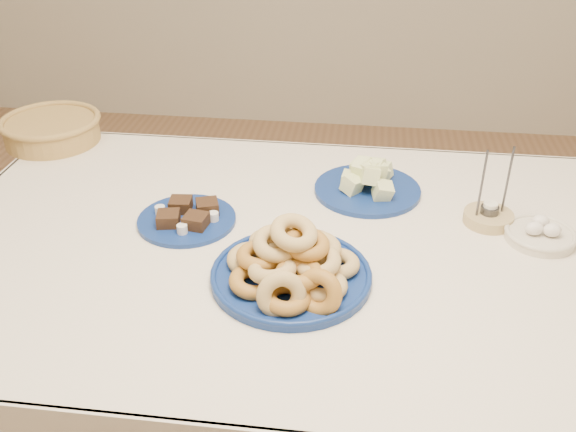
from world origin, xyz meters
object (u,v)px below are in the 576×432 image
object	(u,v)px
candle_holder	(489,216)
egg_bowl	(540,234)
melon_plate	(368,182)
donut_platter	(292,267)
wicker_basket	(52,128)
dining_table	(291,278)
brownie_plate	(187,217)

from	to	relation	value
candle_holder	egg_bowl	xyz separation A→B (m)	(0.11, -0.06, -0.00)
melon_plate	donut_platter	bearing A→B (deg)	-109.85
melon_plate	egg_bowl	world-z (taller)	melon_plate
donut_platter	wicker_basket	world-z (taller)	donut_platter
donut_platter	wicker_basket	xyz separation A→B (m)	(-0.82, 0.62, 0.00)
egg_bowl	candle_holder	bearing A→B (deg)	149.54
dining_table	egg_bowl	bearing A→B (deg)	8.05
egg_bowl	melon_plate	bearing A→B (deg)	155.63
donut_platter	candle_holder	bearing A→B (deg)	33.91
egg_bowl	dining_table	bearing A→B (deg)	-171.95
donut_platter	egg_bowl	world-z (taller)	donut_platter
donut_platter	brownie_plate	distance (m)	0.35
egg_bowl	wicker_basket	bearing A→B (deg)	164.31
dining_table	wicker_basket	distance (m)	0.94
donut_platter	candle_holder	xyz separation A→B (m)	(0.45, 0.30, -0.02)
melon_plate	egg_bowl	distance (m)	0.44
wicker_basket	egg_bowl	xyz separation A→B (m)	(1.37, -0.39, -0.03)
melon_plate	candle_holder	bearing A→B (deg)	-21.94
brownie_plate	wicker_basket	bearing A→B (deg)	142.32
donut_platter	brownie_plate	size ratio (longest dim) A/B	1.42
brownie_plate	candle_holder	bearing A→B (deg)	7.15
melon_plate	candle_holder	size ratio (longest dim) A/B	1.85
wicker_basket	melon_plate	bearing A→B (deg)	-11.81
egg_bowl	brownie_plate	bearing A→B (deg)	-178.14
melon_plate	egg_bowl	xyz separation A→B (m)	(0.40, -0.18, -0.01)
wicker_basket	donut_platter	bearing A→B (deg)	-37.22
candle_holder	egg_bowl	bearing A→B (deg)	-30.46
donut_platter	egg_bowl	xyz separation A→B (m)	(0.56, 0.24, -0.02)
brownie_plate	egg_bowl	xyz separation A→B (m)	(0.84, 0.03, 0.00)
brownie_plate	egg_bowl	size ratio (longest dim) A/B	1.43
melon_plate	brownie_plate	world-z (taller)	melon_plate
dining_table	melon_plate	xyz separation A→B (m)	(0.17, 0.26, 0.14)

